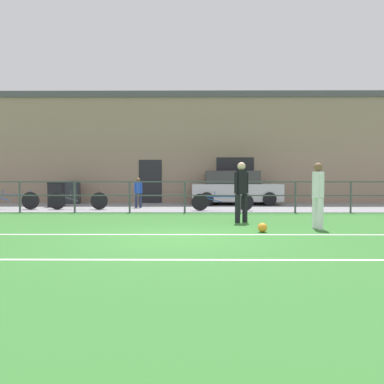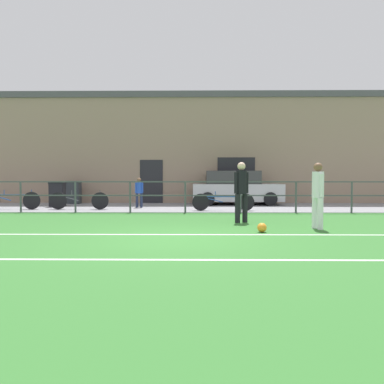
{
  "view_description": "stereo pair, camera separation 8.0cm",
  "coord_description": "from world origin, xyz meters",
  "px_view_note": "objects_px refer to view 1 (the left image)",
  "views": [
    {
      "loc": [
        0.37,
        -8.89,
        1.38
      ],
      "look_at": [
        0.28,
        3.22,
        0.88
      ],
      "focal_mm": 38.58,
      "sensor_mm": 36.0,
      "label": 1
    },
    {
      "loc": [
        0.45,
        -8.89,
        1.38
      ],
      "look_at": [
        0.28,
        3.22,
        0.88
      ],
      "focal_mm": 38.58,
      "sensor_mm": 36.0,
      "label": 2
    }
  ],
  "objects_px": {
    "spectator_child": "(138,191)",
    "bicycle_parked_3": "(78,201)",
    "player_goalkeeper": "(241,188)",
    "player_striker": "(318,191)",
    "trash_bin_1": "(72,192)",
    "bicycle_parked_4": "(222,202)",
    "parked_car_red": "(235,189)",
    "trash_bin_0": "(56,194)",
    "bicycle_parked_2": "(10,200)",
    "soccer_ball_match": "(262,228)"
  },
  "relations": [
    {
      "from": "spectator_child",
      "to": "bicycle_parked_3",
      "type": "xyz_separation_m",
      "value": [
        -2.23,
        -1.03,
        -0.35
      ]
    },
    {
      "from": "player_goalkeeper",
      "to": "player_striker",
      "type": "bearing_deg",
      "value": 113.44
    },
    {
      "from": "trash_bin_1",
      "to": "bicycle_parked_4",
      "type": "bearing_deg",
      "value": -28.45
    },
    {
      "from": "parked_car_red",
      "to": "trash_bin_0",
      "type": "distance_m",
      "value": 7.89
    },
    {
      "from": "spectator_child",
      "to": "bicycle_parked_2",
      "type": "bearing_deg",
      "value": 9.78
    },
    {
      "from": "player_striker",
      "to": "trash_bin_0",
      "type": "xyz_separation_m",
      "value": [
        -9.07,
        7.02,
        -0.4
      ]
    },
    {
      "from": "trash_bin_0",
      "to": "bicycle_parked_4",
      "type": "bearing_deg",
      "value": -15.37
    },
    {
      "from": "parked_car_red",
      "to": "bicycle_parked_3",
      "type": "height_order",
      "value": "parked_car_red"
    },
    {
      "from": "bicycle_parked_4",
      "to": "bicycle_parked_2",
      "type": "bearing_deg",
      "value": 176.78
    },
    {
      "from": "trash_bin_0",
      "to": "trash_bin_1",
      "type": "height_order",
      "value": "trash_bin_1"
    },
    {
      "from": "bicycle_parked_2",
      "to": "trash_bin_1",
      "type": "relative_size",
      "value": 2.16
    },
    {
      "from": "player_striker",
      "to": "bicycle_parked_4",
      "type": "xyz_separation_m",
      "value": [
        -2.1,
        5.11,
        -0.6
      ]
    },
    {
      "from": "parked_car_red",
      "to": "trash_bin_1",
      "type": "xyz_separation_m",
      "value": [
        -7.61,
        0.43,
        -0.19
      ]
    },
    {
      "from": "trash_bin_0",
      "to": "parked_car_red",
      "type": "bearing_deg",
      "value": 9.82
    },
    {
      "from": "bicycle_parked_3",
      "to": "trash_bin_0",
      "type": "relative_size",
      "value": 2.19
    },
    {
      "from": "player_striker",
      "to": "parked_car_red",
      "type": "height_order",
      "value": "player_striker"
    },
    {
      "from": "bicycle_parked_2",
      "to": "bicycle_parked_3",
      "type": "height_order",
      "value": "bicycle_parked_2"
    },
    {
      "from": "bicycle_parked_2",
      "to": "trash_bin_1",
      "type": "height_order",
      "value": "trash_bin_1"
    },
    {
      "from": "bicycle_parked_3",
      "to": "trash_bin_1",
      "type": "relative_size",
      "value": 2.18
    },
    {
      "from": "bicycle_parked_4",
      "to": "trash_bin_1",
      "type": "relative_size",
      "value": 2.21
    },
    {
      "from": "spectator_child",
      "to": "trash_bin_1",
      "type": "distance_m",
      "value": 4.05
    },
    {
      "from": "bicycle_parked_2",
      "to": "trash_bin_0",
      "type": "relative_size",
      "value": 2.16
    },
    {
      "from": "spectator_child",
      "to": "parked_car_red",
      "type": "xyz_separation_m",
      "value": [
        4.2,
        1.76,
        0.03
      ]
    },
    {
      "from": "soccer_ball_match",
      "to": "parked_car_red",
      "type": "relative_size",
      "value": 0.06
    },
    {
      "from": "soccer_ball_match",
      "to": "bicycle_parked_3",
      "type": "relative_size",
      "value": 0.1
    },
    {
      "from": "spectator_child",
      "to": "bicycle_parked_4",
      "type": "height_order",
      "value": "spectator_child"
    },
    {
      "from": "bicycle_parked_2",
      "to": "trash_bin_0",
      "type": "bearing_deg",
      "value": 47.3
    },
    {
      "from": "bicycle_parked_4",
      "to": "trash_bin_1",
      "type": "xyz_separation_m",
      "value": [
        -6.81,
        3.69,
        0.2
      ]
    },
    {
      "from": "player_striker",
      "to": "trash_bin_1",
      "type": "relative_size",
      "value": 1.59
    },
    {
      "from": "parked_car_red",
      "to": "bicycle_parked_2",
      "type": "height_order",
      "value": "parked_car_red"
    },
    {
      "from": "trash_bin_1",
      "to": "parked_car_red",
      "type": "bearing_deg",
      "value": -3.23
    },
    {
      "from": "soccer_ball_match",
      "to": "trash_bin_1",
      "type": "xyz_separation_m",
      "value": [
        -7.39,
        9.45,
        0.44
      ]
    },
    {
      "from": "soccer_ball_match",
      "to": "spectator_child",
      "type": "distance_m",
      "value": 8.3
    },
    {
      "from": "soccer_ball_match",
      "to": "parked_car_red",
      "type": "xyz_separation_m",
      "value": [
        0.22,
        9.02,
        0.64
      ]
    },
    {
      "from": "bicycle_parked_4",
      "to": "trash_bin_0",
      "type": "xyz_separation_m",
      "value": [
        -6.97,
        1.92,
        0.2
      ]
    },
    {
      "from": "soccer_ball_match",
      "to": "bicycle_parked_2",
      "type": "xyz_separation_m",
      "value": [
        -8.89,
        6.23,
        0.27
      ]
    },
    {
      "from": "bicycle_parked_4",
      "to": "trash_bin_0",
      "type": "height_order",
      "value": "trash_bin_0"
    },
    {
      "from": "trash_bin_1",
      "to": "player_striker",
      "type": "bearing_deg",
      "value": -44.65
    },
    {
      "from": "bicycle_parked_3",
      "to": "trash_bin_0",
      "type": "distance_m",
      "value": 1.98
    },
    {
      "from": "soccer_ball_match",
      "to": "bicycle_parked_4",
      "type": "bearing_deg",
      "value": 95.77
    },
    {
      "from": "bicycle_parked_3",
      "to": "trash_bin_1",
      "type": "distance_m",
      "value": 3.44
    },
    {
      "from": "parked_car_red",
      "to": "trash_bin_1",
      "type": "relative_size",
      "value": 3.8
    },
    {
      "from": "bicycle_parked_2",
      "to": "trash_bin_0",
      "type": "distance_m",
      "value": 1.98
    },
    {
      "from": "soccer_ball_match",
      "to": "trash_bin_0",
      "type": "relative_size",
      "value": 0.21
    },
    {
      "from": "player_striker",
      "to": "spectator_child",
      "type": "bearing_deg",
      "value": 23.33
    },
    {
      "from": "spectator_child",
      "to": "bicycle_parked_3",
      "type": "bearing_deg",
      "value": 22.76
    },
    {
      "from": "player_striker",
      "to": "trash_bin_1",
      "type": "height_order",
      "value": "player_striker"
    },
    {
      "from": "soccer_ball_match",
      "to": "parked_car_red",
      "type": "bearing_deg",
      "value": 88.63
    },
    {
      "from": "player_striker",
      "to": "trash_bin_0",
      "type": "distance_m",
      "value": 11.48
    },
    {
      "from": "bicycle_parked_3",
      "to": "parked_car_red",
      "type": "bearing_deg",
      "value": 23.49
    }
  ]
}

